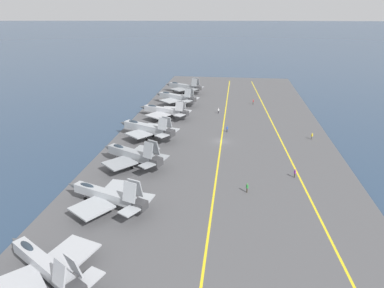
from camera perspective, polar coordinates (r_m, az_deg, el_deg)
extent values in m
plane|color=navy|center=(85.87, 4.89, 0.21)|extent=(2000.00, 2000.00, 0.00)
cube|color=#4C4C4F|center=(85.80, 4.89, 0.33)|extent=(173.73, 54.75, 0.40)
cube|color=yellow|center=(86.52, 14.90, -0.02)|extent=(156.05, 10.51, 0.01)
cube|color=yellow|center=(85.73, 4.90, 0.46)|extent=(156.35, 0.36, 0.01)
cube|color=#A8AAAF|center=(46.93, -23.65, -17.77)|extent=(7.38, 10.65, 1.61)
cone|color=#5B5E60|center=(52.05, -27.29, -14.21)|extent=(2.44, 2.66, 1.53)
ellipsoid|color=#232D38|center=(49.12, -25.81, -15.10)|extent=(2.22, 2.85, 0.89)
cube|color=#A8AAAF|center=(45.98, -27.48, -20.27)|extent=(7.51, 7.52, 0.28)
cube|color=#A8AAAF|center=(48.19, -19.42, -16.71)|extent=(6.89, 6.44, 0.28)
cube|color=#A8AAAF|center=(41.24, -21.27, -19.50)|extent=(1.90, 2.32, 2.84)
cube|color=#A8AAAF|center=(41.82, -19.20, -18.51)|extent=(1.90, 2.32, 2.84)
cube|color=#A8AAAF|center=(43.24, -16.62, -20.52)|extent=(3.40, 3.05, 0.20)
cylinder|color=#B2B2B7|center=(51.07, -25.78, -16.86)|extent=(0.16, 0.16, 1.56)
cylinder|color=black|center=(51.35, -25.69, -17.28)|extent=(0.50, 0.63, 0.60)
cylinder|color=#B2B2B7|center=(46.74, -23.89, -20.52)|extent=(0.16, 0.16, 1.56)
cylinder|color=black|center=(47.04, -23.80, -20.96)|extent=(0.50, 0.63, 0.60)
cylinder|color=#B2B2B7|center=(47.42, -21.39, -19.39)|extent=(0.16, 0.16, 1.56)
cylinder|color=black|center=(47.73, -21.30, -19.83)|extent=(0.50, 0.63, 0.60)
cube|color=#9EA3A8|center=(58.72, -14.40, -8.14)|extent=(5.54, 11.88, 1.51)
cone|color=#5B5E60|center=(63.22, -19.24, -6.47)|extent=(2.13, 2.64, 1.43)
cube|color=#38383A|center=(54.68, -8.62, -10.03)|extent=(2.30, 2.43, 1.28)
ellipsoid|color=#232D38|center=(60.69, -17.10, -6.65)|extent=(1.78, 3.05, 0.83)
cube|color=#9EA3A8|center=(56.57, -16.37, -10.15)|extent=(7.45, 7.39, 0.28)
cube|color=#9EA3A8|center=(60.99, -11.91, -7.25)|extent=(5.98, 5.77, 0.28)
cube|color=#9EA3A8|center=(53.66, -10.40, -7.90)|extent=(1.69, 2.48, 3.13)
cube|color=#9EA3A8|center=(54.75, -9.40, -7.20)|extent=(1.69, 2.48, 3.13)
cube|color=#9EA3A8|center=(53.50, -10.41, -10.93)|extent=(3.57, 3.38, 0.20)
cube|color=#9EA3A8|center=(56.42, -7.75, -8.91)|extent=(3.15, 2.74, 0.20)
cylinder|color=#B2B2B7|center=(62.27, -17.42, -8.29)|extent=(0.16, 0.16, 1.56)
cylinder|color=black|center=(62.50, -17.37, -8.68)|extent=(0.41, 0.64, 0.60)
cylinder|color=#B2B2B7|center=(58.10, -14.02, -10.20)|extent=(0.16, 0.16, 1.56)
cylinder|color=black|center=(58.34, -13.98, -10.60)|extent=(0.41, 0.64, 0.60)
cylinder|color=#B2B2B7|center=(59.43, -12.69, -9.30)|extent=(0.16, 0.16, 1.56)
cylinder|color=black|center=(59.67, -12.65, -9.69)|extent=(0.41, 0.64, 0.60)
cube|color=gray|center=(72.49, -10.16, -1.65)|extent=(6.81, 11.19, 1.77)
cone|color=#5B5E60|center=(77.08, -13.80, -0.52)|extent=(2.50, 2.72, 1.69)
cube|color=#38383A|center=(68.17, -5.94, -2.95)|extent=(2.67, 2.60, 1.51)
ellipsoid|color=#232D38|center=(74.54, -12.17, -0.44)|extent=(2.14, 2.97, 0.98)
cube|color=gray|center=(70.13, -11.96, -3.12)|extent=(7.50, 7.44, 0.28)
cube|color=gray|center=(74.90, -7.98, -1.22)|extent=(6.53, 6.13, 0.28)
cube|color=gray|center=(67.31, -7.35, -1.05)|extent=(1.85, 2.40, 3.13)
cube|color=gray|center=(68.60, -6.33, -0.56)|extent=(1.85, 2.40, 3.13)
cube|color=gray|center=(66.90, -7.51, -3.52)|extent=(3.56, 3.44, 0.20)
cube|color=gray|center=(70.05, -5.05, -2.23)|extent=(3.31, 2.91, 0.20)
cylinder|color=#B2B2B7|center=(76.05, -12.43, -2.12)|extent=(0.16, 0.16, 1.70)
cylinder|color=black|center=(76.27, -12.40, -2.50)|extent=(0.47, 0.63, 0.60)
cylinder|color=#B2B2B7|center=(71.62, -10.07, -3.46)|extent=(0.16, 0.16, 1.70)
cylinder|color=black|center=(71.85, -10.04, -3.86)|extent=(0.47, 0.63, 0.60)
cylinder|color=#B2B2B7|center=(73.24, -8.73, -2.80)|extent=(0.16, 0.16, 1.70)
cylinder|color=black|center=(73.46, -8.71, -3.19)|extent=(0.47, 0.63, 0.60)
cube|color=#9EA3A8|center=(87.51, -7.78, 2.68)|extent=(6.86, 12.25, 1.84)
cone|color=#5B5E60|center=(92.14, -11.33, 3.43)|extent=(2.58, 2.89, 1.75)
cube|color=#38383A|center=(83.17, -3.76, 1.83)|extent=(2.77, 2.73, 1.57)
ellipsoid|color=#232D38|center=(89.62, -9.72, 3.61)|extent=(2.18, 3.21, 1.01)
cube|color=#9EA3A8|center=(85.13, -8.89, 1.65)|extent=(6.97, 7.12, 0.28)
cube|color=#9EA3A8|center=(89.81, -6.26, 2.85)|extent=(5.48, 6.18, 0.28)
cube|color=#9EA3A8|center=(82.43, -4.96, 3.34)|extent=(1.79, 2.54, 2.83)
cube|color=#9EA3A8|center=(83.91, -4.18, 3.69)|extent=(1.79, 2.54, 2.83)
cube|color=#9EA3A8|center=(81.69, -4.99, 1.42)|extent=(3.66, 3.55, 0.20)
cube|color=#9EA3A8|center=(85.23, -3.14, 2.34)|extent=(3.30, 3.00, 0.20)
cylinder|color=#B2B2B7|center=(91.01, -10.02, 2.08)|extent=(0.16, 0.16, 1.81)
cylinder|color=black|center=(91.21, -10.00, 1.72)|extent=(0.45, 0.64, 0.60)
cylinder|color=#B2B2B7|center=(86.41, -7.60, 1.16)|extent=(0.16, 0.16, 1.81)
cylinder|color=black|center=(86.62, -7.58, 0.78)|extent=(0.45, 0.64, 0.60)
cylinder|color=#B2B2B7|center=(88.29, -6.55, 1.66)|extent=(0.16, 0.16, 1.81)
cylinder|color=black|center=(88.50, -6.54, 1.29)|extent=(0.45, 0.64, 0.60)
cube|color=#A8AAAF|center=(104.54, -4.87, 5.64)|extent=(5.75, 12.42, 1.63)
cone|color=#5B5E60|center=(108.45, -8.19, 6.08)|extent=(2.26, 2.76, 1.55)
cube|color=#38383A|center=(100.93, -1.23, 5.14)|extent=(2.45, 2.55, 1.39)
ellipsoid|color=#232D38|center=(106.33, -6.65, 6.28)|extent=(1.87, 3.19, 0.90)
cube|color=#A8AAAF|center=(101.55, -5.72, 4.82)|extent=(7.64, 7.61, 0.28)
cube|color=#A8AAAF|center=(107.42, -3.66, 5.82)|extent=(6.06, 5.96, 0.28)
cube|color=#A8AAAF|center=(100.25, -2.16, 6.29)|extent=(1.59, 2.53, 2.65)
cube|color=#A8AAAF|center=(101.69, -1.69, 6.52)|extent=(1.59, 2.53, 2.65)
cube|color=#A8AAAF|center=(99.30, -2.09, 4.85)|extent=(3.61, 3.45, 0.20)
cube|color=#A8AAAF|center=(103.04, -0.90, 5.48)|extent=(3.16, 2.81, 0.20)
cylinder|color=#B2B2B7|center=(107.41, -6.98, 5.15)|extent=(0.16, 0.16, 1.42)
cylinder|color=black|center=(107.53, -6.97, 4.94)|extent=(0.41, 0.64, 0.60)
cylinder|color=#B2B2B7|center=(103.39, -4.57, 4.59)|extent=(0.16, 0.16, 1.42)
cylinder|color=black|center=(103.51, -4.56, 4.38)|extent=(0.41, 0.64, 0.60)
cylinder|color=#B2B2B7|center=(105.26, -3.92, 4.92)|extent=(0.16, 0.16, 1.42)
cylinder|color=black|center=(105.37, -3.92, 4.71)|extent=(0.41, 0.64, 0.60)
cube|color=#9EA3A8|center=(118.79, -2.88, 7.87)|extent=(7.04, 11.74, 1.72)
cone|color=#5B5E60|center=(123.09, -5.57, 8.28)|extent=(2.50, 2.81, 1.63)
cube|color=#38383A|center=(114.68, 0.07, 7.39)|extent=(2.66, 2.66, 1.46)
ellipsoid|color=#232D38|center=(120.82, -4.32, 8.46)|extent=(2.18, 3.09, 0.95)
cube|color=#9EA3A8|center=(116.08, -3.71, 7.24)|extent=(7.27, 7.30, 0.28)
cube|color=#9EA3A8|center=(121.32, -1.75, 7.90)|extent=(6.07, 6.28, 0.28)
cube|color=#9EA3A8|center=(114.15, -0.75, 8.50)|extent=(1.83, 2.47, 2.80)
cube|color=#9EA3A8|center=(115.60, -0.23, 8.67)|extent=(1.83, 2.47, 2.80)
cube|color=#9EA3A8|center=(113.15, -0.79, 7.20)|extent=(3.63, 3.53, 0.20)
cube|color=#9EA3A8|center=(116.77, 0.49, 7.65)|extent=(3.35, 3.03, 0.20)
cylinder|color=#B2B2B7|center=(121.94, -4.60, 7.32)|extent=(0.16, 0.16, 1.84)
cylinder|color=black|center=(122.09, -4.59, 7.04)|extent=(0.47, 0.63, 0.60)
cylinder|color=#B2B2B7|center=(117.57, -2.73, 6.83)|extent=(0.16, 0.16, 1.84)
cylinder|color=black|center=(117.73, -2.72, 6.54)|extent=(0.47, 0.63, 0.60)
cylinder|color=#B2B2B7|center=(119.44, -2.03, 7.07)|extent=(0.16, 0.16, 1.84)
cylinder|color=black|center=(119.60, -2.03, 6.79)|extent=(0.47, 0.63, 0.60)
cube|color=gray|center=(135.95, -1.56, 9.60)|extent=(6.48, 11.61, 1.71)
cone|color=#5B5E60|center=(139.80, -3.99, 9.89)|extent=(2.41, 2.73, 1.62)
cube|color=#38383A|center=(132.27, 1.05, 9.27)|extent=(2.59, 2.58, 1.45)
ellipsoid|color=#232D38|center=(137.77, -2.85, 10.08)|extent=(2.05, 3.04, 0.94)
cube|color=gray|center=(133.20, -2.19, 9.10)|extent=(6.96, 7.03, 0.28)
cube|color=gray|center=(138.52, -0.67, 9.60)|extent=(5.64, 5.95, 0.28)
cube|color=gray|center=(131.69, 0.37, 10.25)|extent=(1.76, 2.44, 2.91)
cube|color=gray|center=(133.20, 0.77, 10.38)|extent=(1.76, 2.44, 2.91)
cube|color=gray|center=(130.63, 0.36, 9.11)|extent=(3.59, 3.45, 0.20)
cube|color=gray|center=(134.41, 1.37, 9.46)|extent=(3.27, 2.88, 0.20)
cylinder|color=#B2B2B7|center=(138.75, -3.11, 9.09)|extent=(0.16, 0.16, 1.77)
cylinder|color=black|center=(138.88, -3.11, 8.85)|extent=(0.45, 0.64, 0.60)
cylinder|color=#B2B2B7|center=(134.70, -1.40, 8.73)|extent=(0.16, 0.16, 1.77)
cylinder|color=black|center=(134.83, -1.40, 8.49)|extent=(0.45, 0.64, 0.60)
cylinder|color=#B2B2B7|center=(136.66, -0.85, 8.92)|extent=(0.16, 0.16, 1.77)
cylinder|color=black|center=(136.78, -0.85, 8.68)|extent=(0.45, 0.64, 0.60)
cylinder|color=#383328|center=(121.03, 10.14, 6.72)|extent=(0.24, 0.24, 0.91)
cube|color=red|center=(120.84, 10.16, 7.06)|extent=(0.38, 0.26, 0.59)
sphere|color=tan|center=(120.74, 10.18, 7.26)|extent=(0.22, 0.22, 0.22)
sphere|color=red|center=(120.72, 10.18, 7.28)|extent=(0.24, 0.24, 0.24)
cylinder|color=#383328|center=(70.12, 16.73, -5.03)|extent=(0.24, 0.24, 0.88)
cube|color=purple|center=(69.81, 16.80, -4.50)|extent=(0.46, 0.41, 0.57)
sphere|color=tan|center=(69.63, 16.83, -4.19)|extent=(0.22, 0.22, 0.22)
sphere|color=purple|center=(69.61, 16.84, -4.15)|extent=(0.24, 0.24, 0.24)
cylinder|color=#232328|center=(108.96, 4.42, 5.34)|extent=(0.24, 0.24, 0.88)
cube|color=white|center=(108.77, 4.43, 5.69)|extent=(0.43, 0.46, 0.53)
sphere|color=beige|center=(108.66, 4.44, 5.89)|extent=(0.22, 0.22, 0.22)
sphere|color=white|center=(108.64, 4.44, 5.92)|extent=(0.24, 0.24, 0.24)
cylinder|color=#383328|center=(62.72, 9.15, -7.61)|extent=(0.24, 0.24, 0.91)
cube|color=green|center=(62.36, 9.19, -7.00)|extent=(0.46, 0.42, 0.61)
sphere|color=tan|center=(62.16, 9.21, -6.65)|extent=(0.22, 0.22, 0.22)
sphere|color=green|center=(62.13, 9.21, -6.60)|extent=(0.24, 0.24, 0.24)
cylinder|color=#4C473D|center=(91.73, 19.32, 0.98)|extent=(0.24, 0.24, 0.81)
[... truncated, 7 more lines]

